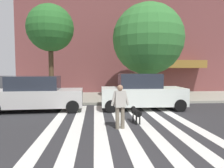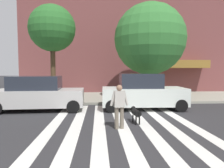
{
  "view_description": "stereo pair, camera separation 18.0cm",
  "coord_description": "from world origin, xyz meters",
  "views": [
    {
      "loc": [
        -0.11,
        -1.01,
        2.17
      ],
      "look_at": [
        0.66,
        7.64,
        1.58
      ],
      "focal_mm": 32.01,
      "sensor_mm": 36.0,
      "label": 1
    },
    {
      "loc": [
        0.07,
        -1.02,
        2.17
      ],
      "look_at": [
        0.66,
        7.64,
        1.58
      ],
      "focal_mm": 32.01,
      "sensor_mm": 36.0,
      "label": 2
    }
  ],
  "objects": [
    {
      "name": "ground_plane",
      "position": [
        0.0,
        5.75,
        0.0
      ],
      "size": [
        160.0,
        160.0,
        0.0
      ],
      "primitive_type": "plane",
      "color": "#2B2B2D"
    },
    {
      "name": "sidewalk_far",
      "position": [
        0.0,
        14.51,
        0.07
      ],
      "size": [
        80.0,
        6.0,
        0.15
      ],
      "primitive_type": "cube",
      "color": "gray",
      "rests_on": "ground_plane"
    },
    {
      "name": "crosswalk_stripes",
      "position": [
        0.99,
        5.75,
        0.0
      ],
      "size": [
        5.85,
        10.91,
        0.01
      ],
      "color": "silver",
      "rests_on": "ground_plane"
    },
    {
      "name": "parked_car_behind_first",
      "position": [
        -3.17,
        9.98,
        0.9
      ],
      "size": [
        4.77,
        2.16,
        1.87
      ],
      "color": "#B9B7B3",
      "rests_on": "ground_plane"
    },
    {
      "name": "parked_car_third_in_line",
      "position": [
        2.54,
        9.98,
        0.93
      ],
      "size": [
        4.64,
        2.12,
        1.99
      ],
      "color": "silver",
      "rests_on": "ground_plane"
    },
    {
      "name": "street_tree_nearest",
      "position": [
        -3.02,
        12.86,
        4.97
      ],
      "size": [
        3.12,
        3.12,
        6.42
      ],
      "color": "#4C3823",
      "rests_on": "sidewalk_far"
    },
    {
      "name": "street_tree_middle",
      "position": [
        3.74,
        13.2,
        4.41
      ],
      "size": [
        5.08,
        5.08,
        6.81
      ],
      "color": "#4C3823",
      "rests_on": "sidewalk_far"
    },
    {
      "name": "pedestrian_dog_walker",
      "position": [
        0.83,
        6.24,
        0.93
      ],
      "size": [
        0.71,
        0.29,
        1.64
      ],
      "color": "#6B6051",
      "rests_on": "ground_plane"
    },
    {
      "name": "dog_on_leash",
      "position": [
        1.59,
        6.99,
        0.44
      ],
      "size": [
        0.34,
        0.99,
        0.65
      ],
      "color": "black",
      "rests_on": "ground_plane"
    }
  ]
}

